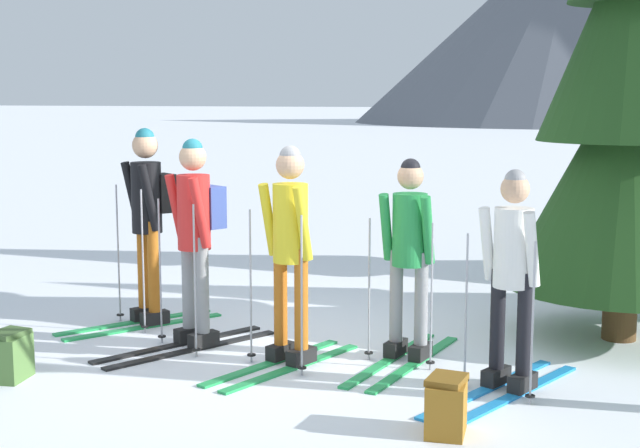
# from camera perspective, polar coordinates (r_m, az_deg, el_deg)

# --- Properties ---
(ground_plane) EXTENTS (400.00, 400.00, 0.00)m
(ground_plane) POSITION_cam_1_polar(r_m,az_deg,el_deg) (7.56, -2.40, -8.14)
(ground_plane) COLOR white
(skier_in_black) EXTENTS (1.05, 1.53, 1.85)m
(skier_in_black) POSITION_cam_1_polar(r_m,az_deg,el_deg) (8.35, -11.10, 0.72)
(skier_in_black) COLOR green
(skier_in_black) RESTS_ON ground
(skier_in_red) EXTENTS (0.99, 1.66, 1.79)m
(skier_in_red) POSITION_cam_1_polar(r_m,az_deg,el_deg) (7.54, -8.10, -0.37)
(skier_in_red) COLOR black
(skier_in_red) RESTS_ON ground
(skier_in_yellow) EXTENTS (0.72, 1.60, 1.76)m
(skier_in_yellow) POSITION_cam_1_polar(r_m,az_deg,el_deg) (6.96, -1.98, -1.36)
(skier_in_yellow) COLOR green
(skier_in_yellow) RESTS_ON ground
(skier_in_green) EXTENTS (0.61, 1.71, 1.65)m
(skier_in_green) POSITION_cam_1_polar(r_m,az_deg,el_deg) (7.12, 5.78, -1.84)
(skier_in_green) COLOR green
(skier_in_green) RESTS_ON ground
(skier_in_white) EXTENTS (0.84, 1.75, 1.62)m
(skier_in_white) POSITION_cam_1_polar(r_m,az_deg,el_deg) (6.48, 12.33, -3.14)
(skier_in_white) COLOR #1E84D1
(skier_in_white) RESTS_ON ground
(pine_tree_near) EXTENTS (2.05, 2.05, 4.95)m
(pine_tree_near) POSITION_cam_1_polar(r_m,az_deg,el_deg) (8.04, 19.53, 8.71)
(pine_tree_near) COLOR #51381E
(pine_tree_near) RESTS_ON ground
(backpack_on_snow_front) EXTENTS (0.29, 0.36, 0.38)m
(backpack_on_snow_front) POSITION_cam_1_polar(r_m,az_deg,el_deg) (5.75, 8.19, -11.60)
(backpack_on_snow_front) COLOR #99661E
(backpack_on_snow_front) RESTS_ON ground
(backpack_on_snow_beside) EXTENTS (0.31, 0.37, 0.38)m
(backpack_on_snow_beside) POSITION_cam_1_polar(r_m,az_deg,el_deg) (7.14, -19.50, -8.05)
(backpack_on_snow_beside) COLOR #4C7238
(backpack_on_snow_beside) RESTS_ON ground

